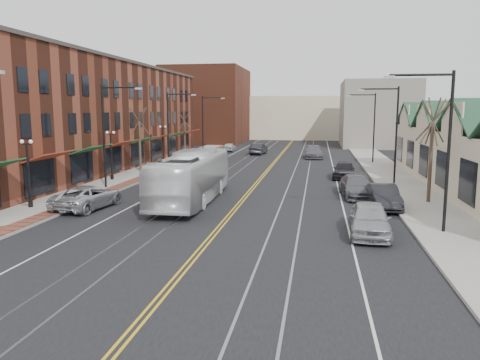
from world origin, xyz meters
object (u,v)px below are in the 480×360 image
(parked_suv, at_px, (88,197))
(parked_car_a, at_px, (370,219))
(parked_car_d, at_px, (344,170))
(parked_car_b, at_px, (383,197))
(transit_bus, at_px, (192,177))
(parked_car_c, at_px, (357,186))

(parked_suv, height_order, parked_car_a, parked_car_a)
(parked_car_a, distance_m, parked_car_d, 19.79)
(parked_suv, bearing_deg, parked_car_a, 174.06)
(parked_car_b, bearing_deg, parked_car_a, -106.02)
(transit_bus, bearing_deg, parked_suv, 26.35)
(parked_car_c, bearing_deg, parked_car_a, -96.00)
(parked_car_c, distance_m, parked_car_d, 9.19)
(transit_bus, xyz_separation_m, parked_car_b, (12.60, -0.05, -0.94))
(parked_suv, bearing_deg, parked_car_d, -129.97)
(parked_car_b, distance_m, parked_car_c, 4.13)
(parked_suv, relative_size, parked_car_b, 1.16)
(transit_bus, height_order, parked_car_d, transit_bus)
(parked_suv, distance_m, parked_car_b, 18.85)
(transit_bus, xyz_separation_m, parked_suv, (-6.00, -3.09, -0.96))
(parked_car_c, bearing_deg, parked_suv, -163.08)
(parked_car_a, distance_m, parked_car_b, 6.89)
(parked_car_a, xyz_separation_m, parked_car_c, (0.19, 10.61, -0.06))
(parked_car_a, height_order, parked_car_b, parked_car_a)
(parked_car_d, bearing_deg, transit_bus, -124.49)
(transit_bus, distance_m, parked_car_b, 12.63)
(transit_bus, height_order, parked_car_b, transit_bus)
(transit_bus, relative_size, parked_car_b, 2.63)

